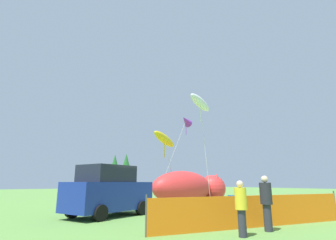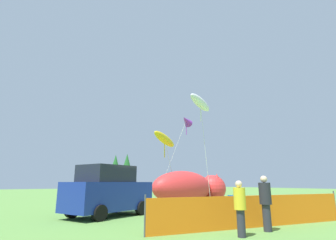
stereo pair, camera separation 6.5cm
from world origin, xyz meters
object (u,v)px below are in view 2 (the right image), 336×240
kite_yellow_hero (165,139)px  inflatable_cat (190,189)px  kite_purple_delta (186,121)px  folding_chair (233,202)px  spectator_in_black_shirt (240,206)px  parked_car (108,191)px  kite_white_ghost (200,103)px  spectator_in_grey_shirt (265,200)px

kite_yellow_hero → inflatable_cat: bearing=1.4°
kite_yellow_hero → kite_purple_delta: size_ratio=0.69×
kite_purple_delta → folding_chair: bearing=-111.8°
inflatable_cat → spectator_in_black_shirt: 11.97m
spectator_in_black_shirt → kite_purple_delta: 16.22m
kite_yellow_hero → kite_purple_delta: bearing=33.0°
parked_car → kite_white_ghost: size_ratio=0.62×
parked_car → spectator_in_grey_shirt: parked_car is taller
folding_chair → spectator_in_black_shirt: bearing=-9.7°
spectator_in_black_shirt → kite_white_ghost: 10.61m
parked_car → inflatable_cat: 8.55m
parked_car → spectator_in_black_shirt: (1.47, -6.54, -0.25)m
folding_chair → kite_white_ghost: (0.20, 2.59, 6.21)m
kite_white_ghost → kite_yellow_hero: bearing=109.5°
spectator_in_grey_shirt → kite_yellow_hero: (2.60, 10.00, 3.57)m
parked_car → kite_purple_delta: 12.73m
parked_car → folding_chair: size_ratio=5.35×
kite_yellow_hero → kite_purple_delta: kite_purple_delta is taller
spectator_in_black_shirt → kite_white_ghost: (4.99, 7.31, 5.84)m
spectator_in_grey_shirt → kite_purple_delta: bearing=62.3°
spectator_in_black_shirt → spectator_in_grey_shirt: spectator_in_grey_shirt is taller
parked_car → kite_white_ghost: kite_white_ghost is taller
inflatable_cat → kite_purple_delta: bearing=46.1°
spectator_in_black_shirt → kite_white_ghost: kite_white_ghost is taller
folding_chair → kite_white_ghost: kite_white_ghost is taller
parked_car → inflatable_cat: inflatable_cat is taller
kite_yellow_hero → kite_purple_delta: (4.01, 2.60, 2.41)m
spectator_in_grey_shirt → folding_chair: bearing=53.4°
folding_chair → kite_white_ghost: size_ratio=0.12×
parked_car → kite_white_ghost: 8.58m
spectator_in_grey_shirt → kite_white_ghost: kite_white_ghost is taller
parked_car → kite_yellow_hero: 7.37m
spectator_in_black_shirt → kite_purple_delta: (8.00, 12.74, 6.07)m
kite_purple_delta → kite_yellow_hero: bearing=-147.0°
spectator_in_grey_shirt → kite_purple_delta: kite_purple_delta is taller
kite_purple_delta → kite_white_ghost: size_ratio=1.03×
inflatable_cat → parked_car: bearing=-164.3°
folding_chair → spectator_in_black_shirt: (-4.79, -4.72, 0.36)m
kite_yellow_hero → kite_white_ghost: (1.00, -2.83, 2.18)m
folding_chair → kite_purple_delta: (3.21, 8.02, 6.43)m
spectator_in_black_shirt → spectator_in_grey_shirt: (1.39, 0.14, 0.09)m
spectator_in_grey_shirt → kite_purple_delta: size_ratio=0.23×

